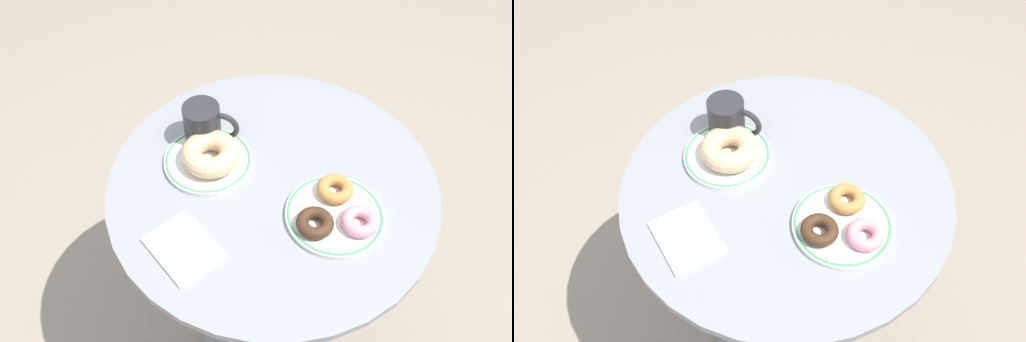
% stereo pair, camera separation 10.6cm
% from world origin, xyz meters
% --- Properties ---
extents(ground_plane, '(7.00, 7.00, 0.02)m').
position_xyz_m(ground_plane, '(0.00, 0.00, -0.01)').
color(ground_plane, gray).
extents(cafe_table, '(0.67, 0.67, 0.72)m').
position_xyz_m(cafe_table, '(0.00, 0.00, 0.47)').
color(cafe_table, gray).
rests_on(cafe_table, ground).
extents(plate_left, '(0.18, 0.18, 0.01)m').
position_xyz_m(plate_left, '(-0.14, -0.02, 0.72)').
color(plate_left, white).
rests_on(plate_left, cafe_table).
extents(plate_right, '(0.19, 0.19, 0.01)m').
position_xyz_m(plate_right, '(0.14, -0.02, 0.72)').
color(plate_right, white).
rests_on(plate_right, cafe_table).
extents(donut_glazed, '(0.16, 0.16, 0.04)m').
position_xyz_m(donut_glazed, '(-0.13, -0.02, 0.75)').
color(donut_glazed, '#E0B789').
rests_on(donut_glazed, plate_left).
extents(donut_pink_frosted, '(0.09, 0.09, 0.02)m').
position_xyz_m(donut_pink_frosted, '(0.19, -0.02, 0.74)').
color(donut_pink_frosted, pink).
rests_on(donut_pink_frosted, plate_right).
extents(donut_old_fashioned, '(0.09, 0.09, 0.02)m').
position_xyz_m(donut_old_fashioned, '(0.12, 0.03, 0.74)').
color(donut_old_fashioned, '#BC7F42').
rests_on(donut_old_fashioned, plate_right).
extents(donut_chocolate, '(0.10, 0.10, 0.02)m').
position_xyz_m(donut_chocolate, '(0.12, -0.06, 0.74)').
color(donut_chocolate, '#422819').
rests_on(donut_chocolate, plate_right).
extents(paper_napkin, '(0.16, 0.14, 0.01)m').
position_xyz_m(paper_napkin, '(-0.07, -0.22, 0.72)').
color(paper_napkin, white).
rests_on(paper_napkin, cafe_table).
extents(coffee_mug, '(0.12, 0.08, 0.09)m').
position_xyz_m(coffee_mug, '(-0.18, 0.04, 0.76)').
color(coffee_mug, '#28282D').
rests_on(coffee_mug, cafe_table).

